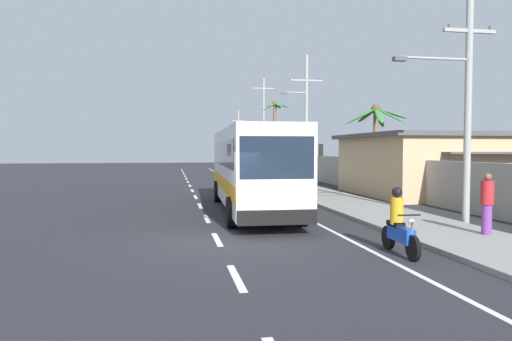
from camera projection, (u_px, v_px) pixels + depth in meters
The scene contains 15 objects.
ground_plane at pixel (217, 240), 13.14m from camera, with size 160.00×160.00×0.00m, color #28282D.
sidewalk_kerb at pixel (328, 197), 24.19m from camera, with size 3.20×90.00×0.14m, color gray.
lane_markings at pixel (232, 192), 28.00m from camera, with size 3.86×71.00×0.01m.
boundary_wall at pixel (365, 174), 28.76m from camera, with size 0.24×60.00×2.08m, color #9E998E.
coach_bus_foreground at pixel (251, 165), 19.40m from camera, with size 3.17×12.07×3.68m.
motorcycle_beside_bus at pixel (399, 227), 11.37m from camera, with size 0.56×1.96×1.65m.
motorcycle_trailing at pixel (255, 181), 28.06m from camera, with size 0.56×1.96×1.57m.
pedestrian_near_kerb at pixel (487, 202), 13.22m from camera, with size 0.36×0.36×1.77m.
utility_pole_nearest at pixel (465, 100), 15.80m from camera, with size 3.74×0.24×8.06m.
utility_pole_mid at pixel (306, 117), 33.29m from camera, with size 3.05×0.24×9.37m.
utility_pole_far at pixel (264, 124), 50.94m from camera, with size 2.48×0.24×10.44m.
utility_pole_distant at pixel (238, 137), 68.51m from camera, with size 3.22×0.24×8.38m.
palm_nearest at pixel (275, 126), 44.49m from camera, with size 2.63×2.54×7.27m.
palm_second at pixel (376, 127), 26.83m from camera, with size 3.67×3.55×5.21m.
roadside_building at pixel (471, 164), 26.75m from camera, with size 13.79×9.42×3.48m.
Camera 1 is at (-1.26, -13.03, 2.58)m, focal length 32.41 mm.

